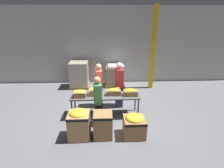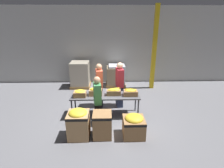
% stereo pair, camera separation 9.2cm
% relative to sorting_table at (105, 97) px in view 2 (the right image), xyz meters
% --- Properties ---
extents(ground_plane, '(30.00, 30.00, 0.00)m').
position_rel_sorting_table_xyz_m(ground_plane, '(0.00, 0.00, -0.73)').
color(ground_plane, slate).
extents(wall_back, '(16.00, 0.08, 4.00)m').
position_rel_sorting_table_xyz_m(wall_back, '(0.00, 3.77, 1.27)').
color(wall_back, '#B7B7B2').
rests_on(wall_back, ground_plane).
extents(sorting_table, '(2.40, 0.73, 0.78)m').
position_rel_sorting_table_xyz_m(sorting_table, '(0.00, 0.00, 0.00)').
color(sorting_table, '#4C4C51').
rests_on(sorting_table, ground_plane).
extents(banana_box_0, '(0.41, 0.37, 0.24)m').
position_rel_sorting_table_xyz_m(banana_box_0, '(-0.87, -0.09, 0.18)').
color(banana_box_0, '#A37A4C').
rests_on(banana_box_0, sorting_table).
extents(banana_box_1, '(0.45, 0.29, 0.29)m').
position_rel_sorting_table_xyz_m(banana_box_1, '(-0.33, 0.02, 0.20)').
color(banana_box_1, '#A37A4C').
rests_on(banana_box_1, sorting_table).
extents(banana_box_2, '(0.49, 0.27, 0.25)m').
position_rel_sorting_table_xyz_m(banana_box_2, '(0.30, 0.02, 0.18)').
color(banana_box_2, olive).
rests_on(banana_box_2, sorting_table).
extents(banana_box_3, '(0.47, 0.32, 0.25)m').
position_rel_sorting_table_xyz_m(banana_box_3, '(0.89, -0.04, 0.17)').
color(banana_box_3, olive).
rests_on(banana_box_3, sorting_table).
extents(volunteer_0, '(0.30, 0.50, 1.74)m').
position_rel_sorting_table_xyz_m(volunteer_0, '(-0.23, 0.74, 0.14)').
color(volunteer_0, black).
rests_on(volunteer_0, ground_plane).
extents(volunteer_1, '(0.28, 0.47, 1.65)m').
position_rel_sorting_table_xyz_m(volunteer_1, '(-0.24, -0.59, 0.10)').
color(volunteer_1, black).
rests_on(volunteer_1, ground_plane).
extents(volunteer_2, '(0.30, 0.51, 1.79)m').
position_rel_sorting_table_xyz_m(volunteer_2, '(0.56, 0.72, 0.16)').
color(volunteer_2, '#2D3856').
rests_on(volunteer_2, ground_plane).
extents(donation_bin_0, '(0.61, 0.61, 0.89)m').
position_rel_sorting_table_xyz_m(donation_bin_0, '(-0.76, -1.26, -0.25)').
color(donation_bin_0, tan).
rests_on(donation_bin_0, ground_plane).
extents(donation_bin_1, '(0.55, 0.55, 0.76)m').
position_rel_sorting_table_xyz_m(donation_bin_1, '(-0.08, -1.26, -0.32)').
color(donation_bin_1, olive).
rests_on(donation_bin_1, ground_plane).
extents(donation_bin_2, '(0.63, 0.63, 0.69)m').
position_rel_sorting_table_xyz_m(donation_bin_2, '(0.85, -1.26, -0.36)').
color(donation_bin_2, olive).
rests_on(donation_bin_2, ground_plane).
extents(support_pillar, '(0.19, 0.19, 4.00)m').
position_rel_sorting_table_xyz_m(support_pillar, '(2.35, 2.72, 1.27)').
color(support_pillar, gold).
rests_on(support_pillar, ground_plane).
extents(pallet_stack_0, '(0.91, 0.91, 1.09)m').
position_rel_sorting_table_xyz_m(pallet_stack_0, '(0.57, 3.15, -0.19)').
color(pallet_stack_0, olive).
rests_on(pallet_stack_0, ground_plane).
extents(pallet_stack_1, '(0.99, 0.99, 1.31)m').
position_rel_sorting_table_xyz_m(pallet_stack_1, '(-1.32, 3.00, -0.08)').
color(pallet_stack_1, olive).
rests_on(pallet_stack_1, ground_plane).
extents(pallet_stack_2, '(0.93, 0.93, 1.01)m').
position_rel_sorting_table_xyz_m(pallet_stack_2, '(0.48, 3.12, -0.23)').
color(pallet_stack_2, olive).
rests_on(pallet_stack_2, ground_plane).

